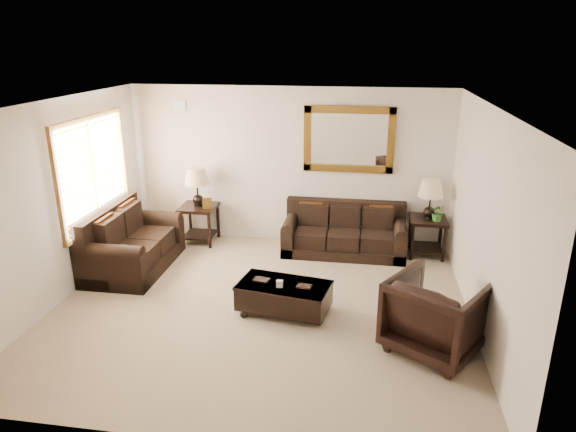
% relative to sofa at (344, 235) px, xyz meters
% --- Properties ---
extents(room, '(5.51, 5.01, 2.71)m').
position_rel_sofa_xyz_m(room, '(-1.01, -2.10, 1.05)').
color(room, '#9D8A6C').
rests_on(room, ground).
extents(window, '(0.07, 1.96, 1.66)m').
position_rel_sofa_xyz_m(window, '(-3.71, -1.20, 1.25)').
color(window, white).
rests_on(window, room).
extents(mirror, '(1.50, 0.06, 1.10)m').
position_rel_sofa_xyz_m(mirror, '(0.00, 0.37, 1.55)').
color(mirror, '#4B2B0F').
rests_on(mirror, room).
extents(air_vent, '(0.25, 0.02, 0.18)m').
position_rel_sofa_xyz_m(air_vent, '(-2.91, 0.38, 2.05)').
color(air_vent, '#999999').
rests_on(air_vent, room).
extents(sofa, '(2.03, 0.87, 0.83)m').
position_rel_sofa_xyz_m(sofa, '(0.00, 0.00, 0.00)').
color(sofa, black).
rests_on(sofa, room).
extents(loveseat, '(1.04, 1.75, 0.98)m').
position_rel_sofa_xyz_m(loveseat, '(-3.29, -1.17, 0.06)').
color(loveseat, black).
rests_on(loveseat, room).
extents(end_table_left, '(0.61, 0.61, 1.35)m').
position_rel_sofa_xyz_m(end_table_left, '(-2.56, 0.05, 0.58)').
color(end_table_left, black).
rests_on(end_table_left, room).
extents(end_table_right, '(0.59, 0.59, 1.30)m').
position_rel_sofa_xyz_m(end_table_right, '(1.36, 0.07, 0.55)').
color(end_table_right, black).
rests_on(end_table_right, room).
extents(coffee_table, '(1.28, 0.83, 0.50)m').
position_rel_sofa_xyz_m(coffee_table, '(-0.67, -2.17, -0.05)').
color(coffee_table, black).
rests_on(coffee_table, room).
extents(armchair, '(1.31, 1.29, 1.00)m').
position_rel_sofa_xyz_m(armchair, '(1.19, -2.77, 0.20)').
color(armchair, black).
rests_on(armchair, floor).
extents(potted_plant, '(0.34, 0.36, 0.23)m').
position_rel_sofa_xyz_m(potted_plant, '(1.49, -0.04, 0.46)').
color(potted_plant, '#2D6021').
rests_on(potted_plant, end_table_right).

